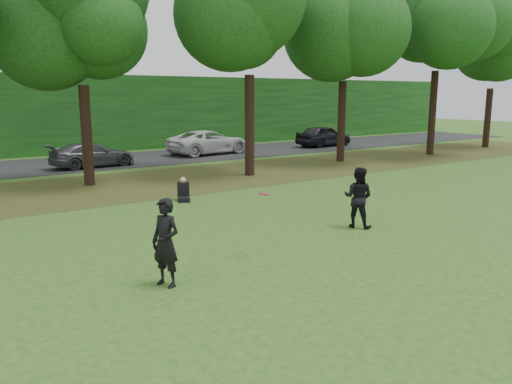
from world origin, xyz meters
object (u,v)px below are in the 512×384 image
Objects in this scene: player_right at (358,197)px; frisbee at (264,194)px; seated_person at (183,192)px; player_left at (166,243)px.

frisbee is (-3.78, -0.70, 0.63)m from player_right.
player_right is at bearing -44.51° from seated_person.
player_left is at bearing -94.97° from seated_person.
player_left is 2.13× the size of seated_person.
frisbee is 7.08m from seated_person.
player_right is 2.08× the size of seated_person.
seated_person is (1.31, 6.85, -1.19)m from frisbee.
frisbee reaches higher than seated_person.
frisbee is at bearing -77.17° from seated_person.
player_left reaches higher than frisbee.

